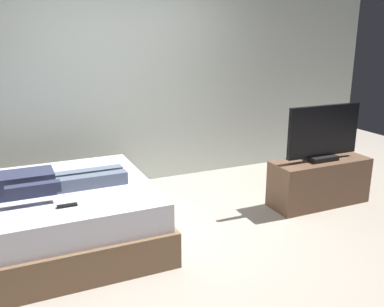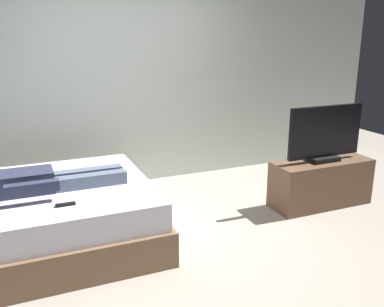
{
  "view_description": "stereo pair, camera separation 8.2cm",
  "coord_description": "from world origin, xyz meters",
  "px_view_note": "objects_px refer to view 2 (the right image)",
  "views": [
    {
      "loc": [
        -1.24,
        -3.12,
        1.81
      ],
      "look_at": [
        0.35,
        0.42,
        0.69
      ],
      "focal_mm": 39.24,
      "sensor_mm": 36.0,
      "label": 1
    },
    {
      "loc": [
        -1.16,
        -3.15,
        1.81
      ],
      "look_at": [
        0.35,
        0.42,
        0.69
      ],
      "focal_mm": 39.24,
      "sensor_mm": 36.0,
      "label": 2
    }
  ],
  "objects_px": {
    "bed": "(40,219)",
    "tv_stand": "(321,183)",
    "person": "(40,182)",
    "remote": "(65,205)",
    "tv": "(325,135)"
  },
  "relations": [
    {
      "from": "tv",
      "to": "bed",
      "type": "bearing_deg",
      "value": 176.13
    },
    {
      "from": "person",
      "to": "remote",
      "type": "xyz_separation_m",
      "value": [
        0.15,
        -0.4,
        -0.07
      ]
    },
    {
      "from": "person",
      "to": "tv_stand",
      "type": "height_order",
      "value": "person"
    },
    {
      "from": "tv_stand",
      "to": "tv",
      "type": "xyz_separation_m",
      "value": [
        0.0,
        0.0,
        0.53
      ]
    },
    {
      "from": "person",
      "to": "tv",
      "type": "bearing_deg",
      "value": -2.7
    },
    {
      "from": "bed",
      "to": "tv",
      "type": "height_order",
      "value": "tv"
    },
    {
      "from": "bed",
      "to": "person",
      "type": "bearing_deg",
      "value": -64.38
    },
    {
      "from": "bed",
      "to": "tv",
      "type": "bearing_deg",
      "value": -3.87
    },
    {
      "from": "tv",
      "to": "remote",
      "type": "bearing_deg",
      "value": -174.21
    },
    {
      "from": "bed",
      "to": "tv",
      "type": "xyz_separation_m",
      "value": [
        2.86,
        -0.19,
        0.52
      ]
    },
    {
      "from": "person",
      "to": "remote",
      "type": "height_order",
      "value": "person"
    },
    {
      "from": "bed",
      "to": "tv_stand",
      "type": "distance_m",
      "value": 2.86
    },
    {
      "from": "person",
      "to": "tv_stand",
      "type": "bearing_deg",
      "value": -2.7
    },
    {
      "from": "remote",
      "to": "tv_stand",
      "type": "xyz_separation_m",
      "value": [
        2.68,
        0.27,
        -0.3
      ]
    },
    {
      "from": "remote",
      "to": "tv_stand",
      "type": "relative_size",
      "value": 0.14
    }
  ]
}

